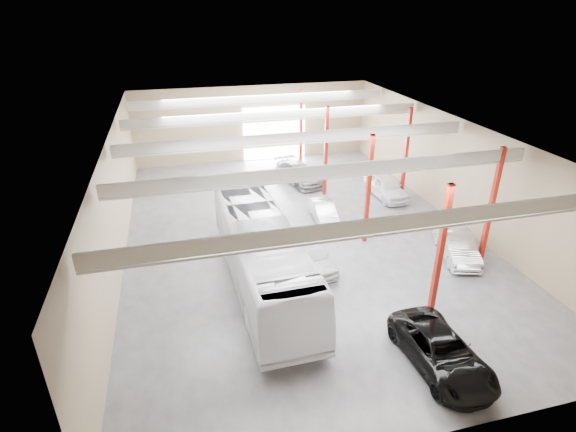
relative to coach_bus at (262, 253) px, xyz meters
name	(u,v)px	position (x,y,z in m)	size (l,w,h in m)	color
depot_shell	(300,159)	(3.63, 5.55, 3.07)	(22.12, 32.12, 7.06)	#47464B
coach_bus	(262,253)	(0.00, 0.00, 0.00)	(3.21, 13.70, 3.82)	white
black_sedan	(441,352)	(6.00, -7.94, -1.15)	(2.52, 5.46, 1.52)	black
car_row_a	(311,255)	(3.03, 0.93, -1.14)	(1.80, 4.48, 1.53)	silver
car_row_b	(324,211)	(5.71, 6.56, -1.24)	(1.41, 4.04, 1.33)	#B3B3B8
car_row_c	(299,173)	(6.00, 14.06, -1.11)	(2.24, 5.50, 1.60)	slate
car_right_near	(457,245)	(11.80, -0.18, -1.12)	(1.67, 4.78, 1.58)	#AAABAF
car_right_far	(386,187)	(11.79, 9.36, -1.08)	(1.97, 4.89, 1.67)	white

